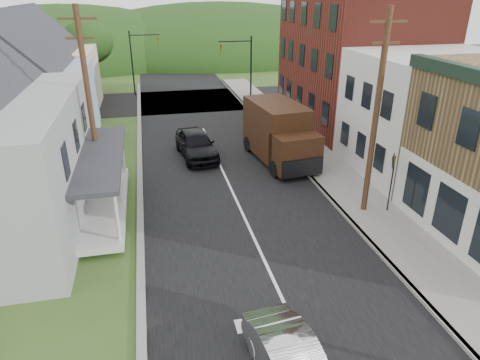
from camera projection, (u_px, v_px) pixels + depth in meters
ground at (269, 270)px, 15.88m from camera, size 120.00×120.00×0.00m
road at (222, 169)px, 24.79m from camera, size 9.00×90.00×0.02m
cross_road at (190, 101)px, 39.94m from camera, size 60.00×9.00×0.02m
sidewalk_right at (331, 173)px, 24.13m from camera, size 2.80×55.00×0.15m
curb_right at (308, 175)px, 23.87m from camera, size 0.20×55.00×0.15m
curb_left at (140, 190)px, 22.08m from camera, size 0.30×55.00×0.12m
storefront_white at (431, 115)px, 23.44m from camera, size 8.00×7.00×6.50m
storefront_red at (356, 57)px, 31.19m from camera, size 8.00×12.00×10.00m
house_blue at (33, 89)px, 27.38m from camera, size 7.14×8.16×7.28m
house_cream at (50, 66)px, 35.30m from camera, size 7.14×8.16×7.28m
utility_pole_right at (376, 115)px, 18.18m from camera, size 1.60×0.26×9.00m
utility_pole_left at (90, 104)px, 19.84m from camera, size 1.60×0.26×9.00m
traffic_signal_right at (243, 64)px, 36.12m from camera, size 2.87×0.20×6.00m
traffic_signal_left at (139, 55)px, 40.69m from camera, size 2.87×0.20×6.00m
tree_left_d at (87, 42)px, 40.65m from camera, size 4.80×4.80×6.94m
forested_ridge at (170, 57)px, 64.90m from camera, size 90.00×30.00×16.00m
dark_sedan at (196, 144)px, 26.22m from camera, size 2.51×5.14×1.69m
delivery_van at (279, 134)px, 25.20m from camera, size 3.18×6.43×3.46m
warning_sign at (392, 174)px, 19.14m from camera, size 0.32×0.74×2.86m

